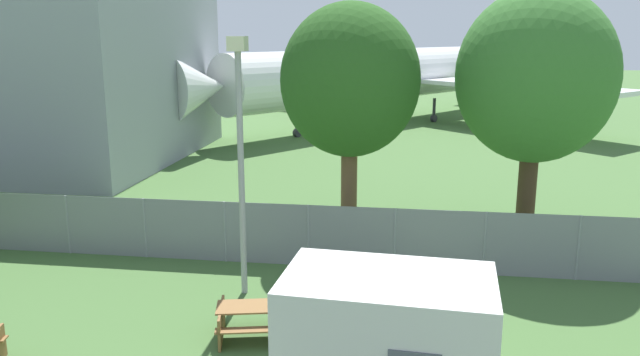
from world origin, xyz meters
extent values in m
cylinder|color=gray|center=(-5.09, 11.50, 0.94)|extent=(0.07, 0.07, 1.88)
cylinder|color=gray|center=(-2.55, 11.50, 0.94)|extent=(0.07, 0.07, 1.88)
cylinder|color=gray|center=(0.00, 11.50, 0.94)|extent=(0.07, 0.07, 1.88)
cylinder|color=gray|center=(2.55, 11.50, 0.94)|extent=(0.07, 0.07, 1.88)
cylinder|color=gray|center=(5.09, 11.50, 0.94)|extent=(0.07, 0.07, 1.88)
cylinder|color=gray|center=(7.64, 11.50, 0.94)|extent=(0.07, 0.07, 1.88)
cylinder|color=gray|center=(10.18, 11.50, 0.94)|extent=(0.07, 0.07, 1.88)
cube|color=slate|center=(0.00, 11.50, 0.94)|extent=(56.00, 0.01, 1.88)
cylinder|color=white|center=(4.44, 43.57, 3.76)|extent=(22.96, 29.25, 3.81)
cone|color=white|center=(-6.63, 28.55, 3.76)|extent=(5.33, 5.33, 3.81)
cone|color=white|center=(15.80, 58.98, 3.76)|extent=(5.59, 5.87, 3.43)
cube|color=white|center=(13.04, 39.32, 3.19)|extent=(14.06, 13.91, 0.30)
cylinder|color=#939399|center=(11.43, 40.94, 2.18)|extent=(3.42, 3.78, 1.71)
cube|color=white|center=(-2.17, 50.53, 3.19)|extent=(15.50, 11.30, 0.30)
cylinder|color=#939399|center=(-0.14, 49.46, 2.18)|extent=(3.42, 3.78, 1.71)
cube|color=white|center=(13.83, 56.30, 8.52)|extent=(2.23, 2.90, 5.72)
cube|color=white|center=(13.71, 56.15, 4.14)|extent=(8.56, 7.43, 0.20)
cylinder|color=#2D2D33|center=(-2.02, 34.80, 0.93)|extent=(0.24, 0.24, 1.85)
cylinder|color=#2D2D33|center=(-2.02, 34.80, 0.28)|extent=(0.57, 0.63, 0.56)
cylinder|color=#2D2D33|center=(7.28, 43.57, 0.93)|extent=(0.24, 0.24, 1.85)
cylinder|color=#2D2D33|center=(7.28, 43.57, 0.28)|extent=(0.57, 0.63, 0.56)
cylinder|color=#2D2D33|center=(3.60, 46.28, 0.93)|extent=(0.24, 0.24, 1.85)
cylinder|color=#2D2D33|center=(3.60, 46.28, 0.28)|extent=(0.57, 0.63, 0.56)
cube|color=silver|center=(5.14, 4.27, 1.35)|extent=(3.81, 2.52, 2.70)
cube|color=brown|center=(1.96, 6.89, 0.74)|extent=(1.64, 1.07, 0.04)
cube|color=brown|center=(1.84, 7.43, 0.44)|extent=(1.54, 0.60, 0.04)
cube|color=brown|center=(2.09, 6.34, 0.44)|extent=(1.54, 0.60, 0.04)
cube|color=brown|center=(2.60, 7.03, 0.37)|extent=(0.36, 1.38, 0.74)
cube|color=brown|center=(1.32, 6.74, 0.37)|extent=(0.36, 1.38, 0.74)
cylinder|color=#4C3823|center=(9.27, 14.59, 1.69)|extent=(0.59, 0.59, 3.38)
ellipsoid|color=#38702D|center=(9.27, 14.59, 5.48)|extent=(4.96, 4.96, 5.45)
cylinder|color=brown|center=(3.50, 14.02, 1.72)|extent=(0.53, 0.53, 3.44)
ellipsoid|color=#28561E|center=(3.50, 14.02, 5.33)|extent=(4.45, 4.45, 4.89)
cylinder|color=#99999E|center=(1.17, 9.30, 3.18)|extent=(0.16, 0.16, 6.35)
cube|color=beige|center=(1.17, 9.30, 6.53)|extent=(0.44, 0.44, 0.36)
camera|label=1|loc=(5.41, -5.85, 6.78)|focal=35.00mm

